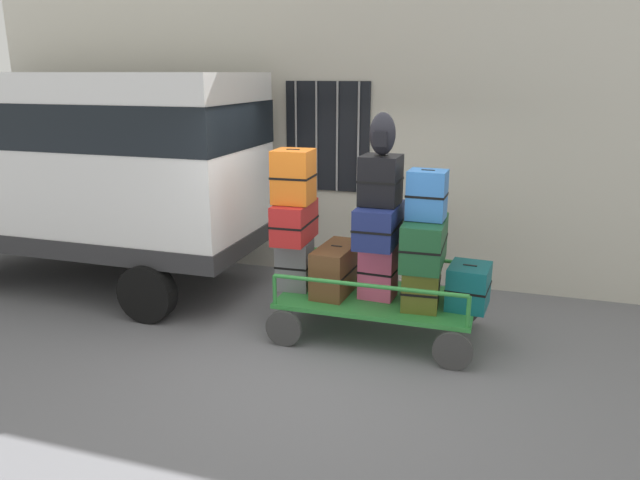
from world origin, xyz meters
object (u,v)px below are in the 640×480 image
object	(u,v)px
suitcase_midleft_bottom	(336,269)
suitcase_center_bottom	(378,270)
suitcase_midright_bottom	(422,285)
suitcase_midright_top	(427,195)
van	(76,158)
suitcase_center_middle	(379,225)
suitcase_midright_middle	(424,242)
backpack	(382,134)
suitcase_left_middle	(294,222)
suitcase_center_top	(381,180)
luggage_cart	(377,303)
suitcase_left_bottom	(295,264)
suitcase_right_bottom	(469,286)
suitcase_left_top	(293,176)

from	to	relation	value
suitcase_midleft_bottom	suitcase_center_bottom	xyz separation A→B (m)	(0.49, -0.04, 0.04)
suitcase_midright_bottom	suitcase_midright_top	distance (m)	0.98
van	suitcase_center_middle	size ratio (longest dim) A/B	6.48
van	suitcase_midright_middle	xyz separation A→B (m)	(4.73, -0.45, -0.63)
suitcase_midleft_bottom	backpack	size ratio (longest dim) A/B	1.90
suitcase_left_middle	suitcase_center_top	distance (m)	1.11
luggage_cart	suitcase_center_top	bearing A→B (deg)	-90.00
luggage_cart	suitcase_midright_middle	distance (m)	0.90
van	suitcase_center_bottom	size ratio (longest dim) A/B	7.91
suitcase_left_middle	backpack	size ratio (longest dim) A/B	1.62
luggage_cart	backpack	size ratio (longest dim) A/B	4.99
suitcase_midright_middle	suitcase_left_bottom	bearing A→B (deg)	-179.38
suitcase_midright_bottom	suitcase_midright_top	xyz separation A→B (m)	(0.00, 0.06, 0.97)
suitcase_center_bottom	suitcase_center_top	xyz separation A→B (m)	(0.00, -0.00, 1.01)
suitcase_center_middle	suitcase_midright_middle	size ratio (longest dim) A/B	0.90
luggage_cart	suitcase_center_top	xyz separation A→B (m)	(0.00, -0.00, 1.40)
suitcase_midright_bottom	suitcase_right_bottom	xyz separation A→B (m)	(0.49, 0.05, 0.02)
suitcase_center_bottom	suitcase_center_top	world-z (taller)	suitcase_center_top
suitcase_left_middle	suitcase_midright_top	size ratio (longest dim) A/B	1.37
suitcase_left_bottom	backpack	size ratio (longest dim) A/B	1.29
backpack	suitcase_midright_top	bearing A→B (deg)	9.91
suitcase_left_middle	suitcase_midright_bottom	xyz separation A→B (m)	(1.47, -0.04, -0.58)
suitcase_center_middle	suitcase_center_top	world-z (taller)	suitcase_center_top
suitcase_midleft_bottom	suitcase_midright_top	bearing A→B (deg)	-0.43
suitcase_midleft_bottom	luggage_cart	bearing A→B (deg)	-4.17
backpack	suitcase_midright_middle	bearing A→B (deg)	8.05
suitcase_left_top	suitcase_midright_bottom	xyz separation A→B (m)	(1.47, -0.02, -1.10)
suitcase_midleft_bottom	suitcase_center_middle	size ratio (longest dim) A/B	1.09
suitcase_right_bottom	suitcase_midright_top	bearing A→B (deg)	178.18
luggage_cart	suitcase_midright_bottom	bearing A→B (deg)	-4.09
van	suitcase_midright_top	world-z (taller)	van
suitcase_center_top	suitcase_midright_bottom	bearing A→B (deg)	-3.61
luggage_cart	suitcase_midright_top	size ratio (longest dim) A/B	4.21
luggage_cart	suitcase_left_middle	bearing A→B (deg)	179.74
suitcase_midright_bottom	suitcase_center_bottom	bearing A→B (deg)	176.28
suitcase_left_middle	suitcase_midright_top	bearing A→B (deg)	0.93
backpack	suitcase_right_bottom	bearing A→B (deg)	3.99
van	suitcase_midleft_bottom	size ratio (longest dim) A/B	5.92
suitcase_left_top	suitcase_midright_middle	distance (m)	1.60
suitcase_left_middle	suitcase_left_top	xyz separation A→B (m)	(0.00, -0.02, 0.52)
suitcase_left_middle	suitcase_midright_middle	size ratio (longest dim) A/B	0.84
van	suitcase_center_bottom	distance (m)	4.38
suitcase_left_bottom	suitcase_midright_middle	distance (m)	1.52
suitcase_midright_bottom	luggage_cart	bearing A→B (deg)	175.91
suitcase_midright_middle	backpack	xyz separation A→B (m)	(-0.47, -0.07, 1.13)
suitcase_midleft_bottom	suitcase_center_top	world-z (taller)	suitcase_center_top
suitcase_midright_bottom	suitcase_center_middle	bearing A→B (deg)	179.74
suitcase_midright_top	suitcase_left_top	bearing A→B (deg)	-178.47
suitcase_left_middle	suitcase_right_bottom	bearing A→B (deg)	0.25
suitcase_center_middle	suitcase_center_top	xyz separation A→B (m)	(-0.00, 0.03, 0.48)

